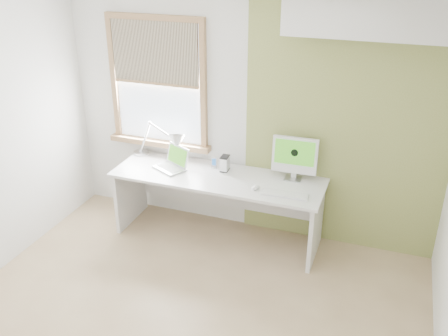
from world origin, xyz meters
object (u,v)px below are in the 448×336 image
at_px(desk, 220,190).
at_px(external_drive, 225,163).
at_px(imac, 295,156).
at_px(laptop, 173,163).
at_px(desk_lamp, 169,143).

distance_m(desk, external_drive, 0.29).
bearing_deg(desk, imac, 11.52).
bearing_deg(desk, laptop, -176.85).
relative_size(desk, laptop, 5.35).
relative_size(desk_lamp, laptop, 1.73).
bearing_deg(external_drive, desk, -103.53).
height_order(desk, imac, imac).
height_order(desk_lamp, imac, imac).
xyz_separation_m(desk, desk_lamp, (-0.63, 0.12, 0.41)).
xyz_separation_m(laptop, external_drive, (0.54, 0.13, 0.02)).
height_order(desk, laptop, laptop).
relative_size(laptop, imac, 0.90).
distance_m(desk_lamp, imac, 1.37).
bearing_deg(external_drive, desk_lamp, 177.67).
distance_m(desk, laptop, 0.58).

